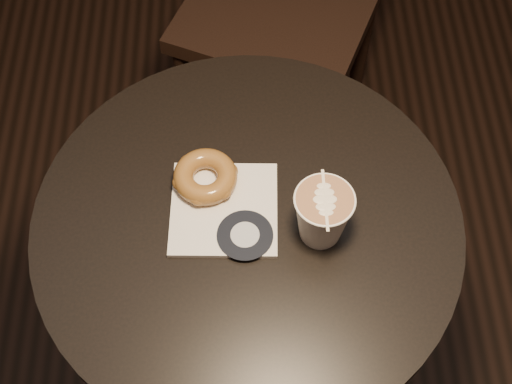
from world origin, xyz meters
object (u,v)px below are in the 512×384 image
(latte_cup, at_px, (322,216))
(doughnut, at_px, (205,177))
(cafe_table, at_px, (248,271))
(pastry_bag, at_px, (224,209))

(latte_cup, bearing_deg, doughnut, 152.89)
(latte_cup, bearing_deg, cafe_table, 167.44)
(cafe_table, xyz_separation_m, doughnut, (-0.07, 0.07, 0.22))
(doughnut, distance_m, latte_cup, 0.21)
(cafe_table, bearing_deg, latte_cup, -12.56)
(pastry_bag, relative_size, doughnut, 1.63)
(pastry_bag, distance_m, doughnut, 0.06)
(doughnut, relative_size, latte_cup, 1.02)
(cafe_table, relative_size, pastry_bag, 4.35)
(pastry_bag, xyz_separation_m, latte_cup, (0.15, -0.04, 0.05))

